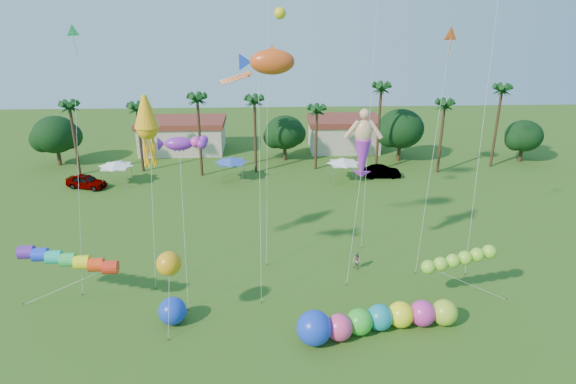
{
  "coord_description": "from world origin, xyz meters",
  "views": [
    {
      "loc": [
        -1.42,
        -24.24,
        22.61
      ],
      "look_at": [
        0.0,
        10.0,
        9.0
      ],
      "focal_mm": 32.0,
      "sensor_mm": 36.0,
      "label": 1
    }
  ],
  "objects_px": {
    "car_b": "(382,172)",
    "blue_ball": "(172,311)",
    "car_a": "(86,181)",
    "spectator_b": "(356,261)",
    "caterpillar_inflatable": "(372,320)"
  },
  "relations": [
    {
      "from": "blue_ball",
      "to": "spectator_b",
      "type": "bearing_deg",
      "value": 26.02
    },
    {
      "from": "car_a",
      "to": "blue_ball",
      "type": "bearing_deg",
      "value": -134.16
    },
    {
      "from": "spectator_b",
      "to": "caterpillar_inflatable",
      "type": "relative_size",
      "value": 0.13
    },
    {
      "from": "car_a",
      "to": "spectator_b",
      "type": "relative_size",
      "value": 3.12
    },
    {
      "from": "car_a",
      "to": "caterpillar_inflatable",
      "type": "distance_m",
      "value": 41.54
    },
    {
      "from": "car_b",
      "to": "blue_ball",
      "type": "xyz_separation_m",
      "value": [
        -21.65,
        -30.1,
        0.25
      ]
    },
    {
      "from": "spectator_b",
      "to": "caterpillar_inflatable",
      "type": "height_order",
      "value": "caterpillar_inflatable"
    },
    {
      "from": "car_b",
      "to": "blue_ball",
      "type": "height_order",
      "value": "blue_ball"
    },
    {
      "from": "car_b",
      "to": "spectator_b",
      "type": "relative_size",
      "value": 2.97
    },
    {
      "from": "caterpillar_inflatable",
      "to": "car_b",
      "type": "bearing_deg",
      "value": 65.32
    },
    {
      "from": "car_a",
      "to": "caterpillar_inflatable",
      "type": "bearing_deg",
      "value": -117.88
    },
    {
      "from": "caterpillar_inflatable",
      "to": "blue_ball",
      "type": "relative_size",
      "value": 5.86
    },
    {
      "from": "car_b",
      "to": "caterpillar_inflatable",
      "type": "xyz_separation_m",
      "value": [
        -7.49,
        -31.8,
        0.25
      ]
    },
    {
      "from": "spectator_b",
      "to": "caterpillar_inflatable",
      "type": "xyz_separation_m",
      "value": [
        -0.36,
        -8.79,
        0.23
      ]
    },
    {
      "from": "car_a",
      "to": "blue_ball",
      "type": "relative_size",
      "value": 2.41
    }
  ]
}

